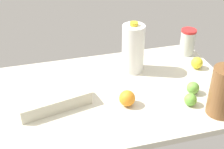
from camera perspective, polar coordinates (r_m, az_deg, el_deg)
name	(u,v)px	position (r cm, az deg, el deg)	size (l,w,h in cm)	color
countertop	(112,94)	(153.42, 0.00, -3.64)	(120.00, 76.00, 3.00)	beige
milk_jug	(133,48)	(163.96, 3.87, 4.79)	(11.74, 11.74, 27.72)	white
tumbler_cup	(188,42)	(187.58, 13.65, 5.82)	(8.71, 8.71, 15.58)	silver
egg_carton	(54,102)	(143.25, -10.48, -4.92)	(32.48, 10.67, 6.28)	beige
chocolate_milk_jug	(224,91)	(141.51, 19.83, -2.93)	(12.36, 12.36, 24.26)	brown
orange_loose	(127,98)	(142.22, 2.78, -4.35)	(7.43, 7.43, 7.43)	orange
lime_far_back	(190,100)	(146.96, 14.15, -4.48)	(5.80, 5.80, 5.80)	#69B13D
lime_beside_bowl	(193,88)	(154.97, 14.59, -2.38)	(6.07, 6.07, 6.07)	#6AA941
lemon_by_jug	(197,63)	(176.23, 15.26, 2.07)	(6.41, 6.41, 6.41)	yellow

